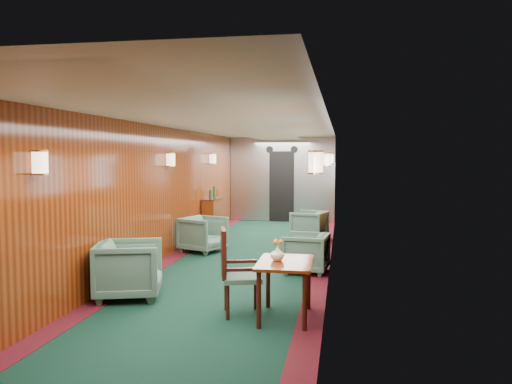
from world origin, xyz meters
TOP-DOWN VIEW (x-y plane):
  - room at (0.00, 0.00)m, footprint 12.00×12.10m
  - bulkhead at (0.00, 5.91)m, footprint 2.98×0.17m
  - windows_right at (1.49, 0.25)m, footprint 0.02×8.60m
  - wall_sconces at (0.00, 0.57)m, footprint 2.97×7.97m
  - dining_table at (1.06, -2.61)m, footprint 0.63×0.90m
  - side_chair at (0.45, -2.58)m, footprint 0.56×0.58m
  - credenza at (-1.34, 3.25)m, footprint 0.30×0.96m
  - flower_vase at (0.96, -2.58)m, footprint 0.21×0.21m
  - armchair_left_near at (-1.06, -2.12)m, footprint 1.03×1.01m
  - armchair_left_far at (-0.97, 1.10)m, footprint 0.97×0.96m
  - armchair_right_near at (1.13, -0.28)m, footprint 0.78×0.76m
  - armchair_right_far at (0.98, 2.87)m, footprint 0.88×0.87m

SIDE VIEW (x-z plane):
  - armchair_right_near at x=1.13m, z-range 0.00..0.63m
  - armchair_right_far at x=0.98m, z-range 0.00..0.65m
  - armchair_left_far at x=-0.97m, z-range 0.00..0.69m
  - armchair_left_near at x=-1.06m, z-range 0.00..0.76m
  - credenza at x=-1.34m, z-range -0.13..1.01m
  - side_chair at x=0.45m, z-range 0.04..1.06m
  - dining_table at x=1.06m, z-range 0.23..0.89m
  - flower_vase at x=0.96m, z-range 0.67..0.83m
  - bulkhead at x=0.00m, z-range -0.01..2.38m
  - windows_right at x=1.49m, z-range 1.05..1.85m
  - room at x=0.00m, z-range 0.43..2.83m
  - wall_sconces at x=0.00m, z-range 1.66..1.91m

